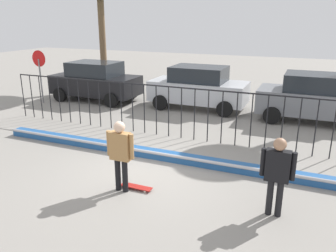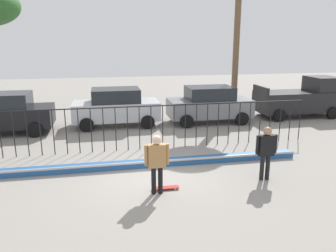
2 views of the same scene
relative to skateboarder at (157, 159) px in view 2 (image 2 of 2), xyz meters
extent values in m
plane|color=gray|center=(-0.03, 1.01, -1.04)|extent=(60.00, 60.00, 0.00)
cube|color=#235699|center=(-0.03, 2.15, -0.93)|extent=(11.00, 0.36, 0.22)
cylinder|color=#B2B2B7|center=(-0.03, 1.97, -0.82)|extent=(11.00, 0.09, 0.09)
cylinder|color=black|center=(-5.17, 4.06, -0.16)|extent=(0.04, 0.04, 1.77)
cylinder|color=black|center=(-4.70, 4.06, -0.16)|extent=(0.04, 0.04, 1.77)
cylinder|color=black|center=(-4.23, 4.06, -0.16)|extent=(0.04, 0.04, 1.77)
cylinder|color=black|center=(-3.77, 4.06, -0.16)|extent=(0.04, 0.04, 1.77)
cylinder|color=black|center=(-3.30, 4.06, -0.16)|extent=(0.04, 0.04, 1.77)
cylinder|color=black|center=(-2.83, 4.06, -0.16)|extent=(0.04, 0.04, 1.77)
cylinder|color=black|center=(-2.37, 4.06, -0.16)|extent=(0.04, 0.04, 1.77)
cylinder|color=black|center=(-1.90, 4.06, -0.16)|extent=(0.04, 0.04, 1.77)
cylinder|color=black|center=(-1.43, 4.06, -0.16)|extent=(0.04, 0.04, 1.77)
cylinder|color=black|center=(-0.97, 4.06, -0.16)|extent=(0.04, 0.04, 1.77)
cylinder|color=black|center=(-0.50, 4.06, -0.16)|extent=(0.04, 0.04, 1.77)
cylinder|color=black|center=(-0.03, 4.06, -0.16)|extent=(0.04, 0.04, 1.77)
cylinder|color=black|center=(0.43, 4.06, -0.16)|extent=(0.04, 0.04, 1.77)
cylinder|color=black|center=(0.90, 4.06, -0.16)|extent=(0.04, 0.04, 1.77)
cylinder|color=black|center=(1.37, 4.06, -0.16)|extent=(0.04, 0.04, 1.77)
cylinder|color=black|center=(1.83, 4.06, -0.16)|extent=(0.04, 0.04, 1.77)
cylinder|color=black|center=(2.30, 4.06, -0.16)|extent=(0.04, 0.04, 1.77)
cylinder|color=black|center=(2.77, 4.06, -0.16)|extent=(0.04, 0.04, 1.77)
cylinder|color=black|center=(3.23, 4.06, -0.16)|extent=(0.04, 0.04, 1.77)
cylinder|color=black|center=(3.70, 4.06, -0.16)|extent=(0.04, 0.04, 1.77)
cylinder|color=black|center=(4.17, 4.06, -0.16)|extent=(0.04, 0.04, 1.77)
cylinder|color=black|center=(4.63, 4.06, -0.16)|extent=(0.04, 0.04, 1.77)
cylinder|color=black|center=(5.10, 4.06, -0.16)|extent=(0.04, 0.04, 1.77)
cylinder|color=black|center=(5.57, 4.06, -0.16)|extent=(0.04, 0.04, 1.77)
cylinder|color=black|center=(6.03, 4.06, -0.16)|extent=(0.04, 0.04, 1.77)
cylinder|color=black|center=(6.50, 4.06, -0.16)|extent=(0.04, 0.04, 1.77)
cylinder|color=black|center=(6.97, 4.06, -0.16)|extent=(0.04, 0.04, 1.77)
cube|color=black|center=(-0.03, 4.06, 0.71)|extent=(14.00, 0.04, 0.04)
cylinder|color=black|center=(-0.10, 0.00, -0.64)|extent=(0.14, 0.14, 0.81)
cylinder|color=black|center=(0.10, 0.00, -0.64)|extent=(0.14, 0.14, 0.81)
cube|color=#A87A47|center=(0.00, 0.00, 0.10)|extent=(0.49, 0.21, 0.67)
sphere|color=beige|center=(0.00, 0.00, 0.56)|extent=(0.26, 0.26, 0.26)
cylinder|color=#A87A47|center=(-0.30, 0.00, 0.13)|extent=(0.11, 0.11, 0.60)
cylinder|color=#A87A47|center=(0.30, 0.00, 0.13)|extent=(0.11, 0.11, 0.60)
cube|color=#A51E19|center=(0.28, 0.19, -0.98)|extent=(0.80, 0.20, 0.02)
cylinder|color=silver|center=(0.55, 0.27, -1.02)|extent=(0.05, 0.03, 0.05)
cylinder|color=silver|center=(0.55, 0.12, -1.02)|extent=(0.05, 0.03, 0.05)
cylinder|color=silver|center=(0.01, 0.27, -1.02)|extent=(0.05, 0.03, 0.05)
cylinder|color=silver|center=(0.01, 0.12, -1.02)|extent=(0.05, 0.03, 0.05)
cylinder|color=black|center=(3.37, 0.31, -0.64)|extent=(0.13, 0.13, 0.80)
cylinder|color=black|center=(3.56, 0.31, -0.64)|extent=(0.13, 0.13, 0.80)
cube|color=black|center=(3.47, 0.31, 0.09)|extent=(0.49, 0.21, 0.66)
sphere|color=#A87A5B|center=(3.47, 0.31, 0.55)|extent=(0.26, 0.26, 0.26)
cylinder|color=black|center=(3.17, 0.31, 0.12)|extent=(0.10, 0.10, 0.59)
cylinder|color=black|center=(3.76, 0.31, 0.12)|extent=(0.10, 0.10, 0.59)
cube|color=black|center=(-5.92, 7.65, -0.25)|extent=(4.30, 1.90, 0.90)
cube|color=#1E2328|center=(-5.92, 7.65, 0.53)|extent=(2.37, 1.71, 0.66)
cylinder|color=black|center=(-4.46, 8.60, -0.70)|extent=(0.68, 0.22, 0.68)
cylinder|color=black|center=(-4.46, 6.70, -0.70)|extent=(0.68, 0.22, 0.68)
cube|color=#B7BABF|center=(-0.75, 8.13, -0.25)|extent=(4.30, 1.90, 0.90)
cube|color=#1E2328|center=(-0.75, 8.13, 0.53)|extent=(2.37, 1.71, 0.66)
cylinder|color=black|center=(0.71, 9.08, -0.70)|extent=(0.68, 0.22, 0.68)
cylinder|color=black|center=(0.71, 7.18, -0.70)|extent=(0.68, 0.22, 0.68)
cylinder|color=black|center=(-2.21, 9.08, -0.70)|extent=(0.68, 0.22, 0.68)
cylinder|color=black|center=(-2.21, 7.18, -0.70)|extent=(0.68, 0.22, 0.68)
cube|color=slate|center=(4.09, 7.91, -0.25)|extent=(4.30, 1.90, 0.90)
cube|color=#1E2328|center=(4.09, 7.91, 0.53)|extent=(2.37, 1.71, 0.66)
cylinder|color=black|center=(5.56, 8.86, -0.70)|extent=(0.68, 0.22, 0.68)
cylinder|color=black|center=(5.56, 6.96, -0.70)|extent=(0.68, 0.22, 0.68)
cylinder|color=black|center=(2.63, 8.86, -0.70)|extent=(0.68, 0.22, 0.68)
cylinder|color=black|center=(2.63, 6.96, -0.70)|extent=(0.68, 0.22, 0.68)
cube|color=black|center=(9.43, 8.24, -0.15)|extent=(4.70, 1.90, 1.10)
cube|color=black|center=(10.88, 8.24, 0.80)|extent=(1.50, 1.75, 0.80)
cube|color=black|center=(7.14, 8.24, 0.58)|extent=(0.12, 1.75, 0.36)
cylinder|color=black|center=(11.03, 9.19, -0.70)|extent=(0.68, 0.22, 0.68)
cylinder|color=black|center=(11.03, 7.29, -0.70)|extent=(0.68, 0.22, 0.68)
cylinder|color=black|center=(7.83, 9.19, -0.70)|extent=(0.68, 0.22, 0.68)
cylinder|color=black|center=(7.83, 7.29, -0.70)|extent=(0.68, 0.22, 0.68)
cylinder|color=brown|center=(6.46, 10.39, 2.63)|extent=(0.36, 0.36, 7.34)
camera|label=1|loc=(3.89, -6.36, 2.94)|focal=36.60mm
camera|label=2|loc=(-1.41, -8.76, 3.25)|focal=35.98mm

